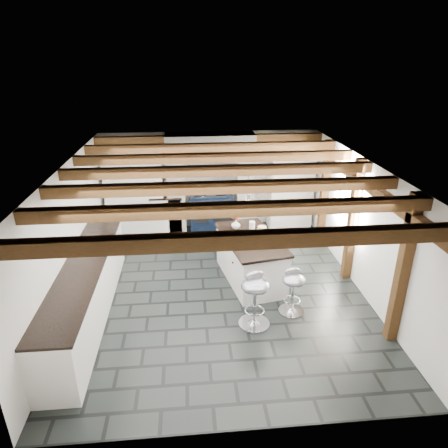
{
  "coord_description": "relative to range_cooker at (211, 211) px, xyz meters",
  "views": [
    {
      "loc": [
        -0.51,
        -6.2,
        3.95
      ],
      "look_at": [
        0.1,
        0.4,
        1.1
      ],
      "focal_mm": 32.0,
      "sensor_mm": 36.0,
      "label": 1
    }
  ],
  "objects": [
    {
      "name": "ground",
      "position": [
        0.0,
        -2.68,
        -0.47
      ],
      "size": [
        6.0,
        6.0,
        0.0
      ],
      "primitive_type": "plane",
      "color": "black",
      "rests_on": "ground"
    },
    {
      "name": "room_shell",
      "position": [
        -0.61,
        -1.26,
        0.6
      ],
      "size": [
        6.0,
        6.03,
        6.0
      ],
      "color": "white",
      "rests_on": "ground"
    },
    {
      "name": "range_cooker",
      "position": [
        0.0,
        0.0,
        0.0
      ],
      "size": [
        1.0,
        0.63,
        0.99
      ],
      "color": "black",
      "rests_on": "ground"
    },
    {
      "name": "kitchen_island",
      "position": [
        0.58,
        -2.39,
        -0.02
      ],
      "size": [
        1.22,
        1.88,
        1.15
      ],
      "rotation": [
        0.0,
        0.0,
        0.19
      ],
      "color": "white",
      "rests_on": "ground"
    },
    {
      "name": "bar_stool_near",
      "position": [
        1.1,
        -3.5,
        0.02
      ],
      "size": [
        0.42,
        0.42,
        0.78
      ],
      "rotation": [
        0.0,
        0.0,
        0.08
      ],
      "color": "silver",
      "rests_on": "ground"
    },
    {
      "name": "bar_stool_far",
      "position": [
        0.43,
        -3.77,
        0.1
      ],
      "size": [
        0.57,
        0.57,
        0.91
      ],
      "rotation": [
        0.0,
        0.0,
        0.35
      ],
      "color": "silver",
      "rests_on": "ground"
    }
  ]
}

